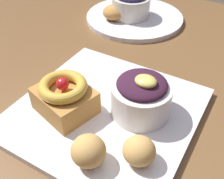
{
  "coord_description": "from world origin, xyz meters",
  "views": [
    {
      "loc": [
        0.11,
        -0.38,
        1.06
      ],
      "look_at": [
        -0.07,
        -0.08,
        0.77
      ],
      "focal_mm": 44.14,
      "sensor_mm": 36.0,
      "label": 1
    }
  ],
  "objects_px": {
    "cake_slice": "(64,97)",
    "back_pastry": "(115,12)",
    "front_plate": "(106,112)",
    "back_plate": "(134,17)",
    "berry_ramekin": "(141,96)",
    "back_ramekin": "(131,4)",
    "fritter_middle": "(88,151)",
    "fritter_front": "(139,151)"
  },
  "relations": [
    {
      "from": "cake_slice",
      "to": "fritter_front",
      "type": "height_order",
      "value": "cake_slice"
    },
    {
      "from": "cake_slice",
      "to": "fritter_middle",
      "type": "height_order",
      "value": "cake_slice"
    },
    {
      "from": "cake_slice",
      "to": "fritter_middle",
      "type": "relative_size",
      "value": 2.2
    },
    {
      "from": "back_plate",
      "to": "back_ramekin",
      "type": "distance_m",
      "value": 0.04
    },
    {
      "from": "front_plate",
      "to": "cake_slice",
      "type": "xyz_separation_m",
      "value": [
        -0.06,
        -0.03,
        0.03
      ]
    },
    {
      "from": "back_ramekin",
      "to": "cake_slice",
      "type": "bearing_deg",
      "value": -78.93
    },
    {
      "from": "front_plate",
      "to": "back_pastry",
      "type": "distance_m",
      "value": 0.34
    },
    {
      "from": "back_ramekin",
      "to": "back_pastry",
      "type": "height_order",
      "value": "back_ramekin"
    },
    {
      "from": "fritter_middle",
      "to": "back_ramekin",
      "type": "distance_m",
      "value": 0.46
    },
    {
      "from": "front_plate",
      "to": "back_plate",
      "type": "xyz_separation_m",
      "value": [
        -0.12,
        0.34,
        0.0
      ]
    },
    {
      "from": "cake_slice",
      "to": "back_plate",
      "type": "xyz_separation_m",
      "value": [
        -0.06,
        0.38,
        -0.03
      ]
    },
    {
      "from": "fritter_front",
      "to": "fritter_middle",
      "type": "distance_m",
      "value": 0.07
    },
    {
      "from": "cake_slice",
      "to": "back_ramekin",
      "type": "distance_m",
      "value": 0.37
    },
    {
      "from": "back_plate",
      "to": "fritter_front",
      "type": "bearing_deg",
      "value": -62.6
    },
    {
      "from": "fritter_middle",
      "to": "back_plate",
      "type": "relative_size",
      "value": 0.19
    },
    {
      "from": "fritter_middle",
      "to": "back_ramekin",
      "type": "xyz_separation_m",
      "value": [
        -0.16,
        0.43,
        0.01
      ]
    },
    {
      "from": "fritter_middle",
      "to": "back_plate",
      "type": "height_order",
      "value": "fritter_middle"
    },
    {
      "from": "berry_ramekin",
      "to": "back_plate",
      "type": "relative_size",
      "value": 0.38
    },
    {
      "from": "fritter_front",
      "to": "back_ramekin",
      "type": "distance_m",
      "value": 0.45
    },
    {
      "from": "back_plate",
      "to": "berry_ramekin",
      "type": "bearing_deg",
      "value": -61.88
    },
    {
      "from": "berry_ramekin",
      "to": "fritter_middle",
      "type": "distance_m",
      "value": 0.12
    },
    {
      "from": "cake_slice",
      "to": "back_pastry",
      "type": "distance_m",
      "value": 0.35
    },
    {
      "from": "back_plate",
      "to": "cake_slice",
      "type": "bearing_deg",
      "value": -80.31
    },
    {
      "from": "front_plate",
      "to": "back_plate",
      "type": "distance_m",
      "value": 0.36
    },
    {
      "from": "berry_ramekin",
      "to": "fritter_front",
      "type": "relative_size",
      "value": 2.1
    },
    {
      "from": "fritter_front",
      "to": "back_plate",
      "type": "xyz_separation_m",
      "value": [
        -0.21,
        0.41,
        -0.03
      ]
    },
    {
      "from": "berry_ramekin",
      "to": "back_ramekin",
      "type": "xyz_separation_m",
      "value": [
        -0.18,
        0.31,
        -0.0
      ]
    },
    {
      "from": "back_plate",
      "to": "back_pastry",
      "type": "bearing_deg",
      "value": -128.71
    },
    {
      "from": "berry_ramekin",
      "to": "back_pastry",
      "type": "xyz_separation_m",
      "value": [
        -0.21,
        0.27,
        -0.02
      ]
    },
    {
      "from": "fritter_middle",
      "to": "back_plate",
      "type": "xyz_separation_m",
      "value": [
        -0.15,
        0.44,
        -0.03
      ]
    },
    {
      "from": "front_plate",
      "to": "back_plate",
      "type": "bearing_deg",
      "value": 109.29
    },
    {
      "from": "fritter_middle",
      "to": "fritter_front",
      "type": "bearing_deg",
      "value": 32.06
    },
    {
      "from": "berry_ramekin",
      "to": "back_ramekin",
      "type": "distance_m",
      "value": 0.36
    },
    {
      "from": "fritter_middle",
      "to": "back_ramekin",
      "type": "relative_size",
      "value": 0.49
    },
    {
      "from": "front_plate",
      "to": "cake_slice",
      "type": "relative_size",
      "value": 2.69
    },
    {
      "from": "fritter_front",
      "to": "fritter_middle",
      "type": "height_order",
      "value": "fritter_middle"
    },
    {
      "from": "front_plate",
      "to": "back_ramekin",
      "type": "height_order",
      "value": "back_ramekin"
    },
    {
      "from": "front_plate",
      "to": "back_ramekin",
      "type": "xyz_separation_m",
      "value": [
        -0.13,
        0.33,
        0.04
      ]
    },
    {
      "from": "cake_slice",
      "to": "back_ramekin",
      "type": "xyz_separation_m",
      "value": [
        -0.07,
        0.37,
        0.0
      ]
    },
    {
      "from": "front_plate",
      "to": "cake_slice",
      "type": "height_order",
      "value": "cake_slice"
    },
    {
      "from": "fritter_front",
      "to": "back_ramekin",
      "type": "height_order",
      "value": "back_ramekin"
    },
    {
      "from": "berry_ramekin",
      "to": "fritter_middle",
      "type": "xyz_separation_m",
      "value": [
        -0.02,
        -0.12,
        -0.01
      ]
    }
  ]
}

